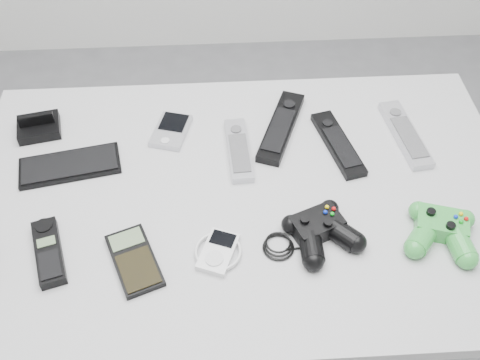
{
  "coord_description": "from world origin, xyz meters",
  "views": [
    {
      "loc": [
        -0.13,
        -0.76,
        1.72
      ],
      "look_at": [
        -0.09,
        0.04,
        0.82
      ],
      "focal_mm": 42.0,
      "sensor_mm": 36.0,
      "label": 1
    }
  ],
  "objects": [
    {
      "name": "cordless_handset",
      "position": [
        -0.47,
        -0.12,
        0.81
      ],
      "size": [
        0.09,
        0.16,
        0.02
      ],
      "primitive_type": "cube",
      "rotation": [
        0.0,
        0.0,
        0.29
      ],
      "color": "black",
      "rests_on": "desk"
    },
    {
      "name": "calculator",
      "position": [
        -0.3,
        -0.14,
        0.81
      ],
      "size": [
        0.13,
        0.17,
        0.02
      ],
      "primitive_type": "cube",
      "rotation": [
        0.0,
        0.0,
        0.37
      ],
      "color": "black",
      "rests_on": "desk"
    },
    {
      "name": "controller_black",
      "position": [
        0.07,
        -0.1,
        0.82
      ],
      "size": [
        0.28,
        0.23,
        0.05
      ],
      "primitive_type": null,
      "rotation": [
        0.0,
        0.0,
        0.39
      ],
      "color": "black",
      "rests_on": "desk"
    },
    {
      "name": "floor",
      "position": [
        0.0,
        0.0,
        0.0
      ],
      "size": [
        3.5,
        3.5,
        0.0
      ],
      "primitive_type": "plane",
      "color": "slate",
      "rests_on": "ground"
    },
    {
      "name": "controller_green",
      "position": [
        0.31,
        -0.11,
        0.82
      ],
      "size": [
        0.18,
        0.19,
        0.05
      ],
      "primitive_type": null,
      "rotation": [
        0.0,
        0.0,
        -0.3
      ],
      "color": "#22803A",
      "rests_on": "desk"
    },
    {
      "name": "pda_keyboard",
      "position": [
        -0.46,
        0.12,
        0.81
      ],
      "size": [
        0.24,
        0.13,
        0.01
      ],
      "primitive_type": "cube",
      "rotation": [
        0.0,
        0.0,
        0.19
      ],
      "color": "black",
      "rests_on": "desk"
    },
    {
      "name": "dock_bracket",
      "position": [
        -0.55,
        0.25,
        0.82
      ],
      "size": [
        0.11,
        0.1,
        0.05
      ],
      "primitive_type": "cube",
      "rotation": [
        0.0,
        0.0,
        0.2
      ],
      "color": "black",
      "rests_on": "desk"
    },
    {
      "name": "desk",
      "position": [
        -0.08,
        0.02,
        0.73
      ],
      "size": [
        1.19,
        0.77,
        0.8
      ],
      "color": "#A8A8AA",
      "rests_on": "floor"
    },
    {
      "name": "pda",
      "position": [
        -0.24,
        0.22,
        0.81
      ],
      "size": [
        0.1,
        0.13,
        0.02
      ],
      "primitive_type": "cube",
      "rotation": [
        0.0,
        0.0,
        -0.28
      ],
      "color": "#ACACB3",
      "rests_on": "desk"
    },
    {
      "name": "mp3_player",
      "position": [
        -0.14,
        -0.13,
        0.81
      ],
      "size": [
        0.12,
        0.13,
        0.02
      ],
      "primitive_type": "cube",
      "rotation": [
        0.0,
        0.0,
        -0.38
      ],
      "color": "silver",
      "rests_on": "desk"
    },
    {
      "name": "remote_black_b",
      "position": [
        0.15,
        0.15,
        0.81
      ],
      "size": [
        0.1,
        0.22,
        0.02
      ],
      "primitive_type": "cube",
      "rotation": [
        0.0,
        0.0,
        0.24
      ],
      "color": "black",
      "rests_on": "desk"
    },
    {
      "name": "remote_silver_a",
      "position": [
        -0.08,
        0.15,
        0.81
      ],
      "size": [
        0.06,
        0.2,
        0.02
      ],
      "primitive_type": "cube",
      "rotation": [
        0.0,
        0.0,
        0.05
      ],
      "color": "#ACACB3",
      "rests_on": "desk"
    },
    {
      "name": "remote_silver_b",
      "position": [
        0.31,
        0.18,
        0.81
      ],
      "size": [
        0.08,
        0.23,
        0.02
      ],
      "primitive_type": "cube",
      "rotation": [
        0.0,
        0.0,
        0.13
      ],
      "color": "#AEAFB5",
      "rests_on": "desk"
    },
    {
      "name": "remote_black_a",
      "position": [
        0.02,
        0.22,
        0.81
      ],
      "size": [
        0.14,
        0.25,
        0.02
      ],
      "primitive_type": "cube",
      "rotation": [
        0.0,
        0.0,
        -0.37
      ],
      "color": "black",
      "rests_on": "desk"
    }
  ]
}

